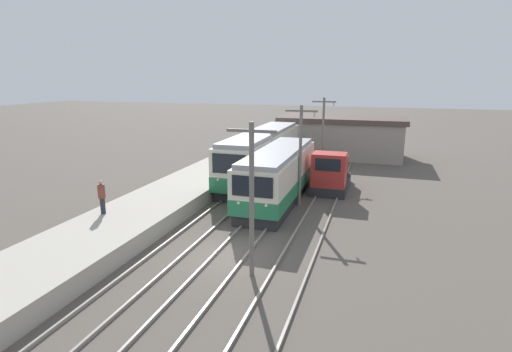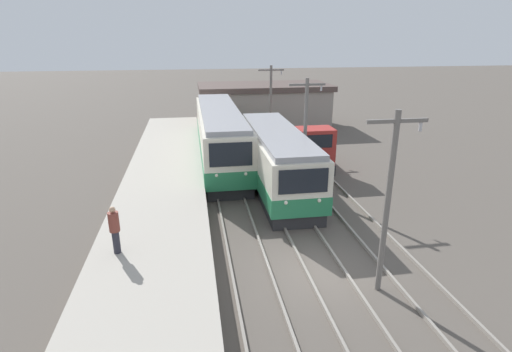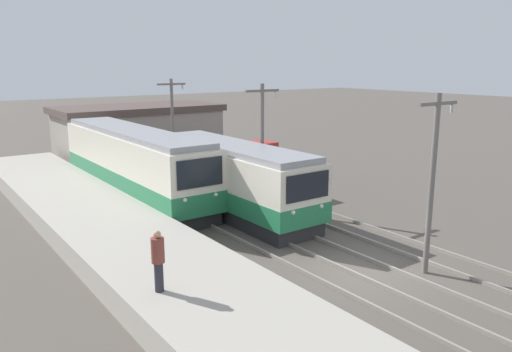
% 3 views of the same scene
% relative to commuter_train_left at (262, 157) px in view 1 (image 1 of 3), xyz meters
% --- Properties ---
extents(ground_plane, '(200.00, 200.00, 0.00)m').
position_rel_commuter_train_left_xyz_m(ground_plane, '(2.60, -14.53, -1.78)').
color(ground_plane, '#564F47').
extents(platform_left, '(4.50, 54.00, 0.93)m').
position_rel_commuter_train_left_xyz_m(platform_left, '(-3.65, -14.53, -1.32)').
color(platform_left, '#ADA599').
rests_on(platform_left, ground).
extents(track_left, '(1.54, 60.00, 0.14)m').
position_rel_commuter_train_left_xyz_m(track_left, '(-0.00, -14.53, -1.71)').
color(track_left, gray).
rests_on(track_left, ground).
extents(track_center, '(1.54, 60.00, 0.14)m').
position_rel_commuter_train_left_xyz_m(track_center, '(2.80, -14.53, -1.71)').
color(track_center, gray).
rests_on(track_center, ground).
extents(track_right, '(1.54, 60.00, 0.14)m').
position_rel_commuter_train_left_xyz_m(track_right, '(5.80, -14.53, -1.71)').
color(track_right, gray).
rests_on(track_right, ground).
extents(commuter_train_left, '(2.84, 14.87, 3.85)m').
position_rel_commuter_train_left_xyz_m(commuter_train_left, '(0.00, 0.00, 0.00)').
color(commuter_train_left, '#28282B').
rests_on(commuter_train_left, ground).
extents(commuter_train_center, '(2.84, 11.24, 3.51)m').
position_rel_commuter_train_left_xyz_m(commuter_train_center, '(2.80, -5.67, -0.15)').
color(commuter_train_center, '#28282B').
rests_on(commuter_train_center, ground).
extents(shunting_locomotive, '(2.40, 5.32, 3.00)m').
position_rel_commuter_train_left_xyz_m(shunting_locomotive, '(5.80, -1.79, -0.58)').
color(shunting_locomotive, '#28282B').
rests_on(shunting_locomotive, ground).
extents(catenary_mast_near, '(2.00, 0.20, 6.39)m').
position_rel_commuter_train_left_xyz_m(catenary_mast_near, '(4.31, -15.91, 1.72)').
color(catenary_mast_near, slate).
rests_on(catenary_mast_near, ground).
extents(catenary_mast_mid, '(2.00, 0.20, 6.39)m').
position_rel_commuter_train_left_xyz_m(catenary_mast_mid, '(4.31, -6.10, 1.72)').
color(catenary_mast_mid, slate).
rests_on(catenary_mast_mid, ground).
extents(catenary_mast_far, '(2.00, 0.20, 6.39)m').
position_rel_commuter_train_left_xyz_m(catenary_mast_far, '(4.31, 3.71, 1.72)').
color(catenary_mast_far, slate).
rests_on(catenary_mast_far, ground).
extents(person_on_platform, '(0.38, 0.38, 1.84)m').
position_rel_commuter_train_left_xyz_m(person_on_platform, '(-4.87, -13.46, 0.15)').
color(person_on_platform, '#282833').
rests_on(person_on_platform, platform_left).
extents(station_building, '(12.60, 6.30, 4.12)m').
position_rel_commuter_train_left_xyz_m(station_building, '(5.19, 11.47, 0.30)').
color(station_building, gray).
rests_on(station_building, ground).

